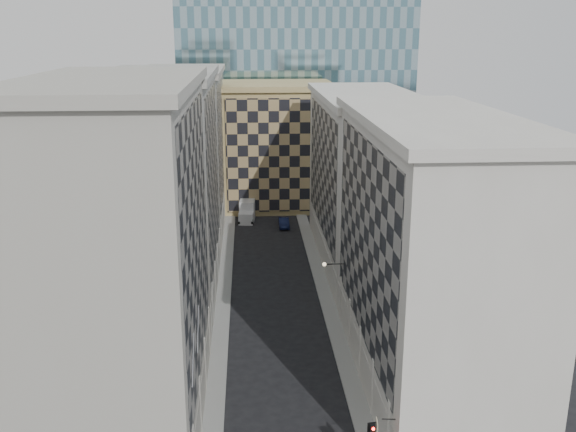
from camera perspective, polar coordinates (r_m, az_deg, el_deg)
name	(u,v)px	position (r m, az deg, el deg)	size (l,w,h in m)	color
sidewalk_west	(223,302)	(65.41, -5.79, -7.65)	(1.50, 100.00, 0.15)	gray
sidewalk_east	(327,300)	(65.81, 3.46, -7.44)	(1.50, 100.00, 0.15)	gray
bldg_left_a	(124,259)	(44.14, -14.40, -3.70)	(10.80, 22.80, 23.70)	#A4A094
bldg_left_b	(164,188)	(65.12, -10.94, 2.49)	(10.80, 22.80, 22.70)	gray
bldg_left_c	(185,152)	(86.62, -9.18, 5.63)	(10.80, 22.80, 21.70)	#A4A094
bldg_right_a	(427,253)	(49.45, 12.29, -3.23)	(10.80, 26.80, 20.70)	beige
bldg_right_b	(364,179)	(74.89, 6.77, 3.30)	(10.80, 28.80, 19.70)	beige
tan_block	(277,145)	(99.25, -0.99, 6.36)	(16.80, 14.80, 18.80)	tan
church_tower	(261,26)	(111.80, -2.46, 16.48)	(7.20, 7.20, 51.50)	#2E2824
flagpoles_left	(196,344)	(40.42, -8.22, -11.17)	(0.10, 6.33, 2.33)	gray
bracket_lamp	(326,264)	(57.89, 3.42, -4.30)	(1.98, 0.36, 0.36)	black
box_truck	(247,212)	(92.48, -3.66, 0.37)	(2.54, 5.33, 2.83)	silver
dark_car	(284,223)	(89.15, -0.37, -0.59)	(1.39, 3.99, 1.32)	#0E1533
shop_sign	(378,425)	(40.54, 7.99, -17.92)	(1.17, 0.71, 0.79)	black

